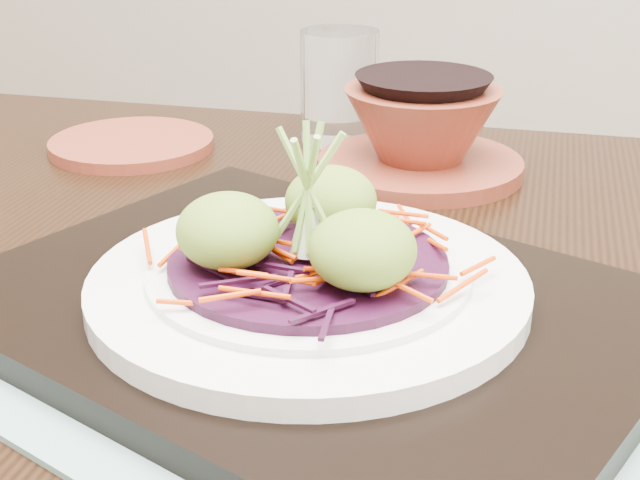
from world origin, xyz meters
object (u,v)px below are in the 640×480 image
(dining_table, at_px, (298,390))
(terracotta_bowl_set, at_px, (421,136))
(terracotta_side_plate, at_px, (132,144))
(water_glass, at_px, (339,86))
(serving_tray, at_px, (309,309))
(white_plate, at_px, (308,283))

(dining_table, height_order, terracotta_bowl_set, terracotta_bowl_set)
(terracotta_bowl_set, bearing_deg, dining_table, -97.52)
(terracotta_side_plate, distance_m, terracotta_bowl_set, 0.27)
(dining_table, relative_size, terracotta_bowl_set, 4.93)
(dining_table, distance_m, water_glass, 0.34)
(terracotta_side_plate, xyz_separation_m, terracotta_bowl_set, (0.27, 0.03, 0.03))
(terracotta_bowl_set, bearing_deg, serving_tray, -88.99)
(terracotta_side_plate, bearing_deg, dining_table, -39.30)
(dining_table, distance_m, serving_tray, 0.13)
(terracotta_bowl_set, bearing_deg, water_glass, 144.49)
(serving_tray, bearing_deg, water_glass, 123.27)
(dining_table, height_order, terracotta_side_plate, terracotta_side_plate)
(serving_tray, distance_m, water_glass, 0.38)
(terracotta_side_plate, xyz_separation_m, water_glass, (0.17, 0.10, 0.05))
(dining_table, height_order, serving_tray, serving_tray)
(water_glass, xyz_separation_m, terracotta_bowl_set, (0.10, -0.07, -0.02))
(serving_tray, bearing_deg, terracotta_bowl_set, 108.51)
(water_glass, height_order, terracotta_bowl_set, water_glass)
(terracotta_side_plate, bearing_deg, serving_tray, -44.14)
(serving_tray, height_order, water_glass, water_glass)
(white_plate, bearing_deg, terracotta_side_plate, 135.86)
(white_plate, bearing_deg, water_glass, 105.78)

